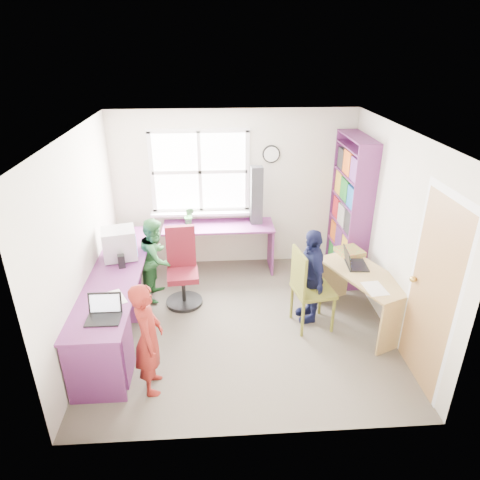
{
  "coord_description": "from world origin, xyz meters",
  "views": [
    {
      "loc": [
        -0.3,
        -4.46,
        3.28
      ],
      "look_at": [
        0.0,
        0.25,
        1.05
      ],
      "focal_mm": 32.0,
      "sensor_mm": 36.0,
      "label": 1
    }
  ],
  "objects_px": {
    "swivel_chair": "(182,271)",
    "laptop_left": "(104,312)",
    "cd_tower": "(256,195)",
    "person_red": "(148,339)",
    "person_green": "(156,258)",
    "wooden_chair": "(308,286)",
    "person_navy": "(311,276)",
    "potted_plant": "(189,216)",
    "right_desk": "(364,287)",
    "laptop_right": "(353,262)",
    "bookshelf": "(350,212)",
    "crt_monitor": "(119,244)",
    "l_desk": "(130,310)"
  },
  "relations": [
    {
      "from": "bookshelf",
      "to": "person_red",
      "type": "bearing_deg",
      "value": -139.92
    },
    {
      "from": "l_desk",
      "to": "person_green",
      "type": "xyz_separation_m",
      "value": [
        0.2,
        1.03,
        0.12
      ]
    },
    {
      "from": "laptop_left",
      "to": "cd_tower",
      "type": "distance_m",
      "value": 2.93
    },
    {
      "from": "wooden_chair",
      "to": "cd_tower",
      "type": "height_order",
      "value": "cd_tower"
    },
    {
      "from": "l_desk",
      "to": "right_desk",
      "type": "bearing_deg",
      "value": 4.41
    },
    {
      "from": "right_desk",
      "to": "person_navy",
      "type": "distance_m",
      "value": 0.66
    },
    {
      "from": "l_desk",
      "to": "person_green",
      "type": "distance_m",
      "value": 1.05
    },
    {
      "from": "cd_tower",
      "to": "laptop_right",
      "type": "bearing_deg",
      "value": -55.88
    },
    {
      "from": "wooden_chair",
      "to": "person_red",
      "type": "height_order",
      "value": "person_red"
    },
    {
      "from": "right_desk",
      "to": "wooden_chair",
      "type": "height_order",
      "value": "wooden_chair"
    },
    {
      "from": "right_desk",
      "to": "cd_tower",
      "type": "xyz_separation_m",
      "value": [
        -1.18,
        1.55,
        0.67
      ]
    },
    {
      "from": "swivel_chair",
      "to": "person_green",
      "type": "distance_m",
      "value": 0.42
    },
    {
      "from": "l_desk",
      "to": "swivel_chair",
      "type": "xyz_separation_m",
      "value": [
        0.56,
        0.85,
        0.0
      ]
    },
    {
      "from": "laptop_left",
      "to": "person_navy",
      "type": "bearing_deg",
      "value": 21.65
    },
    {
      "from": "cd_tower",
      "to": "person_red",
      "type": "distance_m",
      "value": 2.89
    },
    {
      "from": "laptop_right",
      "to": "person_navy",
      "type": "height_order",
      "value": "person_navy"
    },
    {
      "from": "person_navy",
      "to": "person_red",
      "type": "bearing_deg",
      "value": -63.41
    },
    {
      "from": "swivel_chair",
      "to": "laptop_left",
      "type": "bearing_deg",
      "value": -120.96
    },
    {
      "from": "bookshelf",
      "to": "cd_tower",
      "type": "bearing_deg",
      "value": 167.3
    },
    {
      "from": "cd_tower",
      "to": "person_green",
      "type": "height_order",
      "value": "cd_tower"
    },
    {
      "from": "bookshelf",
      "to": "laptop_left",
      "type": "bearing_deg",
      "value": -146.74
    },
    {
      "from": "potted_plant",
      "to": "person_navy",
      "type": "xyz_separation_m",
      "value": [
        1.55,
        -1.38,
        -0.27
      ]
    },
    {
      "from": "l_desk",
      "to": "swivel_chair",
      "type": "height_order",
      "value": "swivel_chair"
    },
    {
      "from": "crt_monitor",
      "to": "person_red",
      "type": "xyz_separation_m",
      "value": [
        0.52,
        -1.48,
        -0.34
      ]
    },
    {
      "from": "crt_monitor",
      "to": "potted_plant",
      "type": "distance_m",
      "value": 1.3
    },
    {
      "from": "wooden_chair",
      "to": "person_navy",
      "type": "bearing_deg",
      "value": 55.95
    },
    {
      "from": "person_red",
      "to": "right_desk",
      "type": "bearing_deg",
      "value": -73.87
    },
    {
      "from": "bookshelf",
      "to": "person_red",
      "type": "height_order",
      "value": "bookshelf"
    },
    {
      "from": "right_desk",
      "to": "crt_monitor",
      "type": "xyz_separation_m",
      "value": [
        -3.01,
        0.51,
        0.44
      ]
    },
    {
      "from": "cd_tower",
      "to": "potted_plant",
      "type": "distance_m",
      "value": 1.04
    },
    {
      "from": "l_desk",
      "to": "crt_monitor",
      "type": "xyz_separation_m",
      "value": [
        -0.2,
        0.73,
        0.49
      ]
    },
    {
      "from": "laptop_right",
      "to": "cd_tower",
      "type": "xyz_separation_m",
      "value": [
        -1.08,
        1.35,
        0.43
      ]
    },
    {
      "from": "cd_tower",
      "to": "potted_plant",
      "type": "xyz_separation_m",
      "value": [
        -1.0,
        -0.03,
        -0.29
      ]
    },
    {
      "from": "laptop_left",
      "to": "person_red",
      "type": "bearing_deg",
      "value": -23.78
    },
    {
      "from": "person_red",
      "to": "person_green",
      "type": "xyz_separation_m",
      "value": [
        -0.13,
        1.78,
        -0.04
      ]
    },
    {
      "from": "wooden_chair",
      "to": "laptop_left",
      "type": "height_order",
      "value": "wooden_chair"
    },
    {
      "from": "swivel_chair",
      "to": "wooden_chair",
      "type": "distance_m",
      "value": 1.69
    },
    {
      "from": "bookshelf",
      "to": "wooden_chair",
      "type": "height_order",
      "value": "bookshelf"
    },
    {
      "from": "bookshelf",
      "to": "laptop_left",
      "type": "height_order",
      "value": "bookshelf"
    },
    {
      "from": "person_navy",
      "to": "l_desk",
      "type": "bearing_deg",
      "value": -84.84
    },
    {
      "from": "person_green",
      "to": "person_navy",
      "type": "height_order",
      "value": "person_navy"
    },
    {
      "from": "right_desk",
      "to": "wooden_chair",
      "type": "xyz_separation_m",
      "value": [
        -0.71,
        -0.03,
        0.06
      ]
    },
    {
      "from": "cd_tower",
      "to": "person_red",
      "type": "height_order",
      "value": "cd_tower"
    },
    {
      "from": "laptop_right",
      "to": "cd_tower",
      "type": "bearing_deg",
      "value": 42.59
    },
    {
      "from": "l_desk",
      "to": "person_red",
      "type": "xyz_separation_m",
      "value": [
        0.32,
        -0.75,
        0.16
      ]
    },
    {
      "from": "crt_monitor",
      "to": "laptop_left",
      "type": "relative_size",
      "value": 1.41
    },
    {
      "from": "person_red",
      "to": "wooden_chair",
      "type": "bearing_deg",
      "value": -67.29
    },
    {
      "from": "l_desk",
      "to": "laptop_right",
      "type": "relative_size",
      "value": 8.36
    },
    {
      "from": "potted_plant",
      "to": "laptop_left",
      "type": "bearing_deg",
      "value": -108.1
    },
    {
      "from": "swivel_chair",
      "to": "laptop_left",
      "type": "height_order",
      "value": "swivel_chair"
    }
  ]
}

